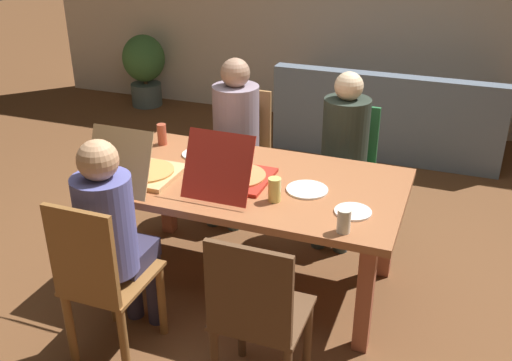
# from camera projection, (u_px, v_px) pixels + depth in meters

# --- Properties ---
(ground_plane) EXTENTS (20.00, 20.00, 0.00)m
(ground_plane) POSITION_uv_depth(u_px,v_px,m) (251.00, 280.00, 3.85)
(ground_plane) COLOR brown
(back_wall) EXTENTS (7.51, 0.12, 2.62)m
(back_wall) POSITION_uv_depth(u_px,v_px,m) (364.00, 1.00, 6.05)
(back_wall) COLOR beige
(back_wall) RESTS_ON ground
(dining_table) EXTENTS (1.86, 1.01, 0.74)m
(dining_table) POSITION_uv_depth(u_px,v_px,m) (250.00, 193.00, 3.57)
(dining_table) COLOR #9F5E38
(dining_table) RESTS_ON ground
(chair_0) EXTENTS (0.43, 0.45, 0.92)m
(chair_0) POSITION_uv_depth(u_px,v_px,m) (346.00, 162.00, 4.31)
(chair_0) COLOR #256638
(chair_0) RESTS_ON ground
(person_0) EXTENTS (0.33, 0.52, 1.22)m
(person_0) POSITION_uv_depth(u_px,v_px,m) (343.00, 144.00, 4.10)
(person_0) COLOR #2F3F3F
(person_0) RESTS_ON ground
(chair_1) EXTENTS (0.39, 0.46, 0.99)m
(chair_1) POSITION_uv_depth(u_px,v_px,m) (102.00, 281.00, 2.97)
(chair_1) COLOR brown
(chair_1) RESTS_ON ground
(person_1) EXTENTS (0.30, 0.47, 1.25)m
(person_1) POSITION_uv_depth(u_px,v_px,m) (113.00, 230.00, 3.00)
(person_1) COLOR #322D45
(person_1) RESTS_ON ground
(chair_2) EXTENTS (0.44, 0.43, 0.96)m
(chair_2) POSITION_uv_depth(u_px,v_px,m) (241.00, 146.00, 4.57)
(chair_2) COLOR olive
(chair_2) RESTS_ON ground
(person_2) EXTENTS (0.35, 0.51, 1.24)m
(person_2) POSITION_uv_depth(u_px,v_px,m) (234.00, 126.00, 4.36)
(person_2) COLOR #32423D
(person_2) RESTS_ON ground
(chair_3) EXTENTS (0.43, 0.41, 0.96)m
(chair_3) POSITION_uv_depth(u_px,v_px,m) (257.00, 316.00, 2.72)
(chair_3) COLOR brown
(chair_3) RESTS_ON ground
(pizza_box_0) EXTENTS (0.40, 0.56, 0.38)m
(pizza_box_0) POSITION_uv_depth(u_px,v_px,m) (234.00, 175.00, 3.46)
(pizza_box_0) COLOR #AE281C
(pizza_box_0) RESTS_ON dining_table
(pizza_box_1) EXTENTS (0.39, 0.55, 0.39)m
(pizza_box_1) POSITION_uv_depth(u_px,v_px,m) (142.00, 171.00, 3.51)
(pizza_box_1) COLOR tan
(pizza_box_1) RESTS_ON dining_table
(plate_0) EXTENTS (0.21, 0.21, 0.03)m
(plate_0) POSITION_uv_depth(u_px,v_px,m) (198.00, 154.00, 3.86)
(plate_0) COLOR white
(plate_0) RESTS_ON dining_table
(plate_1) EXTENTS (0.20, 0.20, 0.01)m
(plate_1) POSITION_uv_depth(u_px,v_px,m) (353.00, 212.00, 3.15)
(plate_1) COLOR white
(plate_1) RESTS_ON dining_table
(plate_2) EXTENTS (0.25, 0.25, 0.01)m
(plate_2) POSITION_uv_depth(u_px,v_px,m) (307.00, 190.00, 3.39)
(plate_2) COLOR white
(plate_2) RESTS_ON dining_table
(drinking_glass_0) EXTENTS (0.08, 0.08, 0.11)m
(drinking_glass_0) POSITION_uv_depth(u_px,v_px,m) (230.00, 147.00, 3.86)
(drinking_glass_0) COLOR #DACC63
(drinking_glass_0) RESTS_ON dining_table
(drinking_glass_1) EXTENTS (0.07, 0.07, 0.14)m
(drinking_glass_1) POSITION_uv_depth(u_px,v_px,m) (275.00, 190.00, 3.25)
(drinking_glass_1) COLOR #D9CC67
(drinking_glass_1) RESTS_ON dining_table
(drinking_glass_2) EXTENTS (0.06, 0.06, 0.15)m
(drinking_glass_2) POSITION_uv_depth(u_px,v_px,m) (162.00, 134.00, 4.00)
(drinking_glass_2) COLOR #B04C34
(drinking_glass_2) RESTS_ON dining_table
(drinking_glass_3) EXTENTS (0.07, 0.07, 0.13)m
(drinking_glass_3) POSITION_uv_depth(u_px,v_px,m) (344.00, 221.00, 2.95)
(drinking_glass_3) COLOR silver
(drinking_glass_3) RESTS_ON dining_table
(couch) EXTENTS (2.15, 0.87, 0.84)m
(couch) POSITION_uv_depth(u_px,v_px,m) (388.00, 121.00, 5.76)
(couch) COLOR slate
(couch) RESTS_ON ground
(potted_plant) EXTENTS (0.50, 0.50, 0.85)m
(potted_plant) POSITION_uv_depth(u_px,v_px,m) (144.00, 66.00, 6.90)
(potted_plant) COLOR #4D5E5E
(potted_plant) RESTS_ON ground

